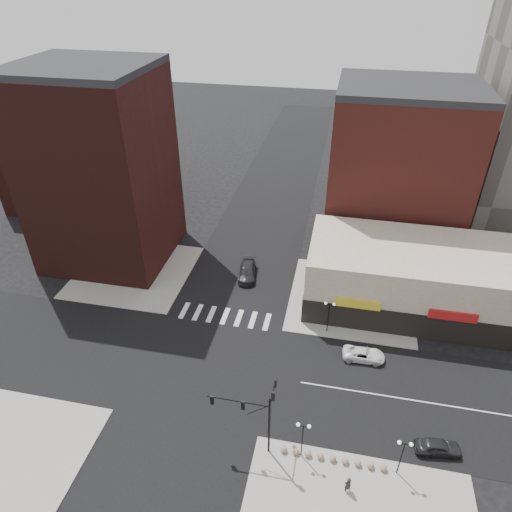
# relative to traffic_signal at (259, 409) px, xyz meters

# --- Properties ---
(ground) EXTENTS (240.00, 240.00, 0.00)m
(ground) POSITION_rel_traffic_signal_xyz_m (-7.24, 7.83, -4.96)
(ground) COLOR black
(ground) RESTS_ON ground
(road_ew) EXTENTS (200.00, 14.00, 0.02)m
(road_ew) POSITION_rel_traffic_signal_xyz_m (-7.24, 7.83, -4.95)
(road_ew) COLOR black
(road_ew) RESTS_ON ground
(road_ns) EXTENTS (14.00, 200.00, 0.02)m
(road_ns) POSITION_rel_traffic_signal_xyz_m (-7.24, 7.83, -4.95)
(road_ns) COLOR black
(road_ns) RESTS_ON ground
(sidewalk_nw) EXTENTS (15.00, 15.00, 0.12)m
(sidewalk_nw) POSITION_rel_traffic_signal_xyz_m (-21.74, 22.33, -4.90)
(sidewalk_nw) COLOR gray
(sidewalk_nw) RESTS_ON ground
(sidewalk_ne) EXTENTS (15.00, 15.00, 0.12)m
(sidewalk_ne) POSITION_rel_traffic_signal_xyz_m (7.26, 22.33, -4.90)
(sidewalk_ne) COLOR gray
(sidewalk_ne) RESTS_ON ground
(building_nw) EXTENTS (16.00, 15.00, 25.00)m
(building_nw) POSITION_rel_traffic_signal_xyz_m (-26.24, 26.33, 7.54)
(building_nw) COLOR #381511
(building_nw) RESTS_ON ground
(building_nw_low) EXTENTS (20.00, 18.00, 12.00)m
(building_nw_low) POSITION_rel_traffic_signal_xyz_m (-39.24, 41.83, 1.04)
(building_nw_low) COLOR #381511
(building_nw_low) RESTS_ON ground
(building_ne_midrise) EXTENTS (18.00, 15.00, 22.00)m
(building_ne_midrise) POSITION_rel_traffic_signal_xyz_m (11.76, 37.33, 6.04)
(building_ne_midrise) COLOR maroon
(building_ne_midrise) RESTS_ON ground
(building_ne_row) EXTENTS (24.20, 12.20, 8.00)m
(building_ne_row) POSITION_rel_traffic_signal_xyz_m (13.76, 22.83, -1.66)
(building_ne_row) COLOR beige
(building_ne_row) RESTS_ON ground
(traffic_signal) EXTENTS (5.59, 3.09, 7.77)m
(traffic_signal) POSITION_rel_traffic_signal_xyz_m (0.00, 0.00, 0.00)
(traffic_signal) COLOR black
(traffic_signal) RESTS_ON ground
(street_lamp_se_a) EXTENTS (1.22, 0.32, 4.16)m
(street_lamp_se_a) POSITION_rel_traffic_signal_xyz_m (3.76, -0.17, -1.67)
(street_lamp_se_a) COLOR black
(street_lamp_se_a) RESTS_ON sidewalk_se
(street_lamp_se_b) EXTENTS (1.22, 0.32, 4.16)m
(street_lamp_se_b) POSITION_rel_traffic_signal_xyz_m (11.76, -0.17, -1.67)
(street_lamp_se_b) COLOR black
(street_lamp_se_b) RESTS_ON sidewalk_se
(street_lamp_ne) EXTENTS (1.22, 0.32, 4.16)m
(street_lamp_ne) POSITION_rel_traffic_signal_xyz_m (4.76, 15.83, -1.67)
(street_lamp_ne) COLOR black
(street_lamp_ne) RESTS_ON sidewalk_ne
(bollard_row) EXTENTS (8.98, 0.58, 0.58)m
(bollard_row) POSITION_rel_traffic_signal_xyz_m (6.46, -0.17, -4.55)
(bollard_row) COLOR #A07F6E
(bollard_row) RESTS_ON sidewalk_se
(white_suv) EXTENTS (4.48, 2.17, 1.23)m
(white_suv) POSITION_rel_traffic_signal_xyz_m (8.89, 12.43, -4.35)
(white_suv) COLOR white
(white_suv) RESTS_ON ground
(dark_sedan_east) EXTENTS (4.09, 2.07, 1.34)m
(dark_sedan_east) POSITION_rel_traffic_signal_xyz_m (15.27, 2.60, -4.29)
(dark_sedan_east) COLOR black
(dark_sedan_east) RESTS_ON ground
(dark_sedan_north) EXTENTS (2.88, 5.59, 1.55)m
(dark_sedan_north) POSITION_rel_traffic_signal_xyz_m (-6.48, 24.45, -4.19)
(dark_sedan_north) COLOR black
(dark_sedan_north) RESTS_ON ground
(pedestrian) EXTENTS (0.73, 0.67, 1.68)m
(pedestrian) POSITION_rel_traffic_signal_xyz_m (7.77, -2.53, -4.00)
(pedestrian) COLOR #282429
(pedestrian) RESTS_ON sidewalk_se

